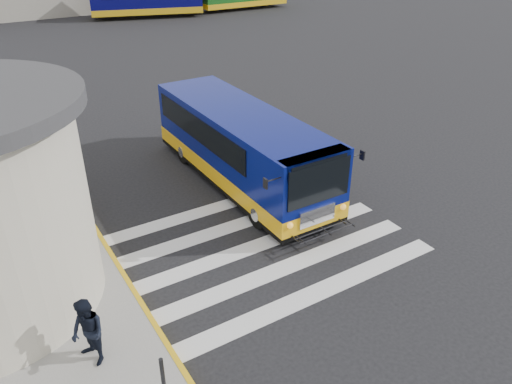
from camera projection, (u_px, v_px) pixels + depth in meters
ground at (257, 227)px, 14.45m from camera, size 140.00×140.00×0.00m
curb_strip at (79, 203)px, 15.51m from camera, size 0.12×34.00×0.16m
crosswalk at (257, 246)px, 13.62m from camera, size 8.00×5.35×0.01m
transit_bus at (241, 149)px, 16.36m from camera, size 3.22×8.86×2.49m
pedestrian_b at (88, 333)px, 9.56m from camera, size 0.76×0.86×1.49m
bollard at (163, 378)px, 8.94m from camera, size 0.08×0.08×0.97m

